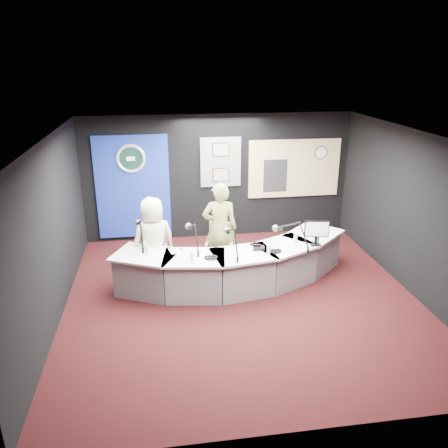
{
  "coord_description": "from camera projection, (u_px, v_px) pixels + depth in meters",
  "views": [
    {
      "loc": [
        -1.33,
        -6.73,
        3.95
      ],
      "look_at": [
        -0.2,
        0.8,
        1.1
      ],
      "focal_mm": 36.0,
      "sensor_mm": 36.0,
      "label": 1
    }
  ],
  "objects": [
    {
      "name": "wall_clock",
      "position": [
        321.0,
        153.0,
        10.19
      ],
      "size": [
        0.28,
        0.01,
        0.28
      ],
      "primitive_type": "cylinder",
      "rotation": [
        1.57,
        0.0,
        0.0
      ],
      "color": "white",
      "rests_on": "booth_window_frame"
    },
    {
      "name": "framed_photo_lower",
      "position": [
        221.0,
        175.0,
        10.02
      ],
      "size": [
        0.34,
        0.02,
        0.27
      ],
      "primitive_type": "cube",
      "color": "#806F5D",
      "rests_on": "pinboard"
    },
    {
      "name": "paper_stack",
      "position": [
        175.0,
        251.0,
        7.88
      ],
      "size": [
        0.23,
        0.29,
        0.0
      ],
      "primitive_type": "cube",
      "rotation": [
        0.0,
        0.0,
        0.18
      ],
      "color": "white",
      "rests_on": "broadcast_desk"
    },
    {
      "name": "broadcast_desk",
      "position": [
        234.0,
        266.0,
        8.17
      ],
      "size": [
        4.5,
        1.9,
        0.75
      ],
      "primitive_type": null,
      "color": "silver",
      "rests_on": "ground"
    },
    {
      "name": "desk_phone",
      "position": [
        259.0,
        248.0,
        7.92
      ],
      "size": [
        0.23,
        0.2,
        0.05
      ],
      "primitive_type": "cube",
      "rotation": [
        0.0,
        0.0,
        -0.2
      ],
      "color": "black",
      "rests_on": "broadcast_desk"
    },
    {
      "name": "armchair_left",
      "position": [
        155.0,
        258.0,
        8.27
      ],
      "size": [
        0.56,
        0.56,
        0.92
      ],
      "primitive_type": null,
      "rotation": [
        0.0,
        0.0,
        0.09
      ],
      "color": "#AD7E4F",
      "rests_on": "ground"
    },
    {
      "name": "wall_left",
      "position": [
        52.0,
        233.0,
        6.9
      ],
      "size": [
        0.02,
        6.0,
        2.8
      ],
      "primitive_type": "cube",
      "color": "black",
      "rests_on": "ground"
    },
    {
      "name": "headphones_near",
      "position": [
        275.0,
        251.0,
        7.83
      ],
      "size": [
        0.22,
        0.22,
        0.04
      ],
      "primitive_type": "torus",
      "color": "black",
      "rests_on": "broadcast_desk"
    },
    {
      "name": "agency_seal",
      "position": [
        131.0,
        159.0,
        9.59
      ],
      "size": [
        0.63,
        0.07,
        0.63
      ],
      "primitive_type": "torus",
      "rotation": [
        1.57,
        0.0,
        0.0
      ],
      "color": "silver",
      "rests_on": "backdrop_panel"
    },
    {
      "name": "armchair_right",
      "position": [
        220.0,
        250.0,
        8.6
      ],
      "size": [
        0.66,
        0.66,
        0.93
      ],
      "primitive_type": null,
      "rotation": [
        0.0,
        0.0,
        -0.3
      ],
      "color": "#AD7E4F",
      "rests_on": "ground"
    },
    {
      "name": "boom_mic_d",
      "position": [
        292.0,
        233.0,
        7.84
      ],
      "size": [
        0.62,
        0.49,
        0.6
      ],
      "primitive_type": null,
      "color": "black",
      "rests_on": "broadcast_desk"
    },
    {
      "name": "notepad",
      "position": [
        203.0,
        257.0,
        7.63
      ],
      "size": [
        0.24,
        0.32,
        0.0
      ],
      "primitive_type": "cube",
      "rotation": [
        0.0,
        0.0,
        -0.09
      ],
      "color": "white",
      "rests_on": "broadcast_desk"
    },
    {
      "name": "headphones_far",
      "position": [
        211.0,
        257.0,
        7.57
      ],
      "size": [
        0.24,
        0.24,
        0.04
      ],
      "primitive_type": "torus",
      "color": "black",
      "rests_on": "broadcast_desk"
    },
    {
      "name": "draped_jacket",
      "position": [
        154.0,
        245.0,
        8.44
      ],
      "size": [
        0.51,
        0.15,
        0.7
      ],
      "primitive_type": "cube",
      "rotation": [
        0.0,
        0.0,
        0.09
      ],
      "color": "#6C695B",
      "rests_on": "armchair_left"
    },
    {
      "name": "booth_glow",
      "position": [
        294.0,
        168.0,
        10.24
      ],
      "size": [
        2.0,
        0.02,
        1.2
      ],
      "primitive_type": "cube",
      "color": "#FFE2A1",
      "rests_on": "booth_window_frame"
    },
    {
      "name": "person_woman",
      "position": [
        220.0,
        229.0,
        8.45
      ],
      "size": [
        0.7,
        0.5,
        1.8
      ],
      "primitive_type": "imported",
      "rotation": [
        0.0,
        0.0,
        3.03
      ],
      "color": "olive",
      "rests_on": "ground"
    },
    {
      "name": "framed_photo_upper",
      "position": [
        221.0,
        150.0,
        9.82
      ],
      "size": [
        0.34,
        0.02,
        0.27
      ],
      "primitive_type": "cube",
      "color": "#806F5D",
      "rests_on": "pinboard"
    },
    {
      "name": "boom_mic_c",
      "position": [
        232.0,
        239.0,
        7.6
      ],
      "size": [
        0.21,
        0.73,
        0.6
      ],
      "primitive_type": null,
      "color": "black",
      "rests_on": "broadcast_desk"
    },
    {
      "name": "pinboard",
      "position": [
        221.0,
        162.0,
        9.95
      ],
      "size": [
        0.9,
        0.04,
        1.1
      ],
      "primitive_type": "cube",
      "color": "slate",
      "rests_on": "wall_back"
    },
    {
      "name": "booth_window_frame",
      "position": [
        294.0,
        168.0,
        10.25
      ],
      "size": [
        2.12,
        0.06,
        1.32
      ],
      "primitive_type": "cube",
      "color": "tan",
      "rests_on": "wall_back"
    },
    {
      "name": "equipment_rack",
      "position": [
        275.0,
        176.0,
        10.22
      ],
      "size": [
        0.55,
        0.02,
        0.75
      ],
      "primitive_type": "cube",
      "color": "black",
      "rests_on": "booth_window_frame"
    },
    {
      "name": "boom_mic_b",
      "position": [
        193.0,
        234.0,
        7.79
      ],
      "size": [
        0.23,
        0.73,
        0.6
      ],
      "primitive_type": null,
      "color": "black",
      "rests_on": "broadcast_desk"
    },
    {
      "name": "backdrop_panel",
      "position": [
        133.0,
        187.0,
        9.85
      ],
      "size": [
        1.6,
        0.05,
        2.3
      ],
      "primitive_type": "cube",
      "color": "navy",
      "rests_on": "wall_back"
    },
    {
      "name": "computer_monitor",
      "position": [
        317.0,
        229.0,
        7.99
      ],
      "size": [
        0.42,
        0.1,
        0.29
      ],
      "primitive_type": "cube",
      "rotation": [
        0.0,
        0.0,
        -0.18
      ],
      "color": "black",
      "rests_on": "broadcast_desk"
    },
    {
      "name": "wall_right",
      "position": [
        414.0,
        214.0,
        7.73
      ],
      "size": [
        0.02,
        6.0,
        2.8
      ],
      "primitive_type": "cube",
      "color": "black",
      "rests_on": "ground"
    },
    {
      "name": "wall_back",
      "position": [
        218.0,
        177.0,
        10.09
      ],
      "size": [
        6.0,
        0.02,
        2.8
      ],
      "primitive_type": "cube",
      "color": "black",
      "rests_on": "ground"
    },
    {
      "name": "wall_front",
      "position": [
        299.0,
        325.0,
        4.53
      ],
      "size": [
        6.0,
        0.02,
        2.8
      ],
      "primitive_type": "cube",
      "color": "black",
      "rests_on": "ground"
    },
    {
      "name": "boom_mic_a",
      "position": [
        140.0,
        231.0,
        7.96
      ],
      "size": [
        0.2,
        0.73,
        0.6
      ],
      "primitive_type": null,
      "color": "black",
      "rests_on": "broadcast_desk"
    },
    {
      "name": "ground",
      "position": [
        242.0,
        298.0,
        7.8
      ],
      "size": [
        6.0,
        6.0,
        0.0
      ],
      "primitive_type": "plane",
      "color": "black",
      "rests_on": "ground"
    },
    {
      "name": "water_bottles",
      "position": [
        235.0,
        247.0,
        7.8
      ],
      "size": [
        3.18,
        0.64,
        0.18
      ],
      "primitive_type": null,
      "color": "silver",
      "rests_on": "broadcast_desk"
    },
    {
      "name": "seal_center",
      "position": [
        131.0,
        159.0,
        9.59
      ],
      "size": [
        0.48,
        0.01,
        0.48
      ],
      "primitive_type": "cylinder",
      "rotation": [
        1.57,
        0.0,
        0.0
      ],
      "color": "black",
      "rests_on": "backdrop_panel"
    },
    {
      "name": "ceiling",
      "position": [
        245.0,
        137.0,
        6.82
      ],
      "size": [
        6.0,
        6.0,
        0.02
      ],
      "primitive_type": "cube",
      "color": "silver",
      "rests_on": "ground"
    },
    {
      "name": "person_man",
      "position": [
        154.0,
        241.0,
        8.15
      ],
      "size": [
        0.91,
        0.73,
        1.62
      ],
      "primitive_type": "imported",
      "rotation": [
        0.0,
        0.0,
        3.45
      ],
      "color": "beige",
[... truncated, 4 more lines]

